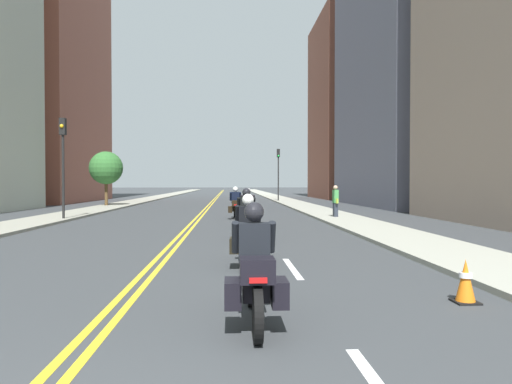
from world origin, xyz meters
TOP-DOWN VIEW (x-y plane):
  - ground_plane at (0.00, 48.00)m, footprint 264.00×264.00m
  - sidewalk_left at (-7.20, 48.00)m, footprint 2.52×144.00m
  - sidewalk_right at (7.20, 48.00)m, footprint 2.52×144.00m
  - centreline_yellow_inner at (-0.12, 48.00)m, footprint 0.12×132.00m
  - centreline_yellow_outer at (0.12, 48.00)m, footprint 0.12×132.00m
  - lane_dashes_white at (2.97, 29.00)m, footprint 0.14×56.40m
  - building_right_1 at (15.49, 34.68)m, footprint 7.05×16.86m
  - building_left_2 at (-15.02, 44.17)m, footprint 6.12×16.35m
  - building_right_2 at (15.69, 52.22)m, footprint 7.45×12.96m
  - motorcycle_0 at (1.95, 4.11)m, footprint 0.76×2.20m
  - motorcycle_1 at (2.04, 8.28)m, footprint 0.78×2.29m
  - motorcycle_2 at (2.16, 12.49)m, footprint 0.78×2.27m
  - motorcycle_3 at (2.36, 16.70)m, footprint 0.78×2.21m
  - motorcycle_4 at (1.93, 21.54)m, footprint 0.77×2.27m
  - traffic_cone_0 at (5.22, 5.04)m, footprint 0.36×0.36m
  - traffic_light_near at (-6.34, 20.77)m, footprint 0.28×0.38m
  - traffic_light_far at (6.34, 42.49)m, footprint 0.28×0.38m
  - pedestrian_0 at (6.96, 21.09)m, footprint 0.25×0.49m
  - street_tree_0 at (-7.74, 33.68)m, footprint 2.50×2.50m

SIDE VIEW (x-z plane):
  - ground_plane at x=0.00m, z-range 0.00..0.00m
  - centreline_yellow_inner at x=-0.12m, z-range 0.00..0.01m
  - centreline_yellow_outer at x=0.12m, z-range 0.00..0.01m
  - lane_dashes_white at x=2.97m, z-range 0.00..0.01m
  - sidewalk_left at x=-7.20m, z-range 0.00..0.12m
  - sidewalk_right at x=7.20m, z-range 0.00..0.12m
  - traffic_cone_0 at x=5.22m, z-range 0.00..0.66m
  - motorcycle_1 at x=2.04m, z-range -0.13..1.45m
  - motorcycle_3 at x=2.36m, z-range -0.15..1.47m
  - motorcycle_0 at x=1.95m, z-range -0.13..1.45m
  - motorcycle_2 at x=2.16m, z-range -0.17..1.50m
  - motorcycle_4 at x=1.93m, z-range -0.15..1.49m
  - pedestrian_0 at x=6.96m, z-range 0.03..1.73m
  - street_tree_0 at x=-7.74m, z-range 0.84..5.06m
  - traffic_light_near at x=-6.34m, z-range 0.92..5.85m
  - traffic_light_far at x=6.34m, z-range 0.93..6.04m
  - building_right_2 at x=15.69m, z-range 0.00..21.22m
  - building_right_1 at x=15.49m, z-range 0.00..25.17m
  - building_left_2 at x=-15.02m, z-range 0.00..31.73m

